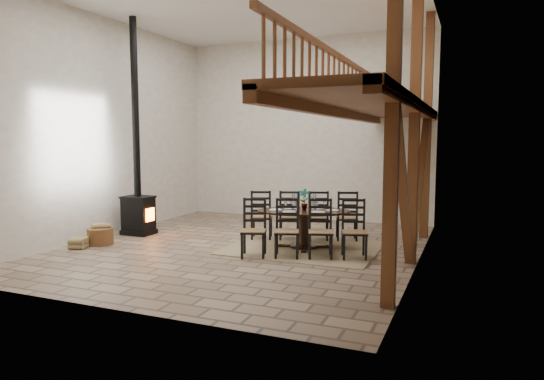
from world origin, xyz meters
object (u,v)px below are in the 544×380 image
at_px(dining_table, 304,229).
at_px(wood_stove, 138,187).
at_px(log_stack, 80,243).
at_px(log_basket, 100,235).

height_order(dining_table, wood_stove, wood_stove).
height_order(dining_table, log_stack, dining_table).
xyz_separation_m(dining_table, wood_stove, (-4.08, -0.10, 0.72)).
bearing_deg(dining_table, log_stack, -176.35).
distance_m(log_basket, log_stack, 0.46).
relative_size(wood_stove, log_stack, 9.77).
bearing_deg(log_stack, log_basket, 67.64).
bearing_deg(wood_stove, dining_table, 1.38).
relative_size(dining_table, log_basket, 5.40).
relative_size(dining_table, wood_stove, 0.58).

